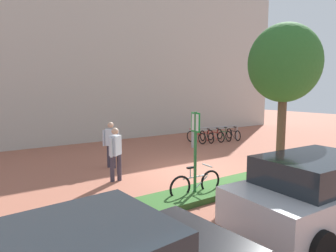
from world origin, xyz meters
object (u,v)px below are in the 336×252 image
at_px(tree_sidewalk, 284,64).
at_px(bollard_steel, 193,139).
at_px(person_shirt_white, 115,151).
at_px(person_casual_tan, 111,142).
at_px(parking_sign_post, 195,142).
at_px(bike_at_sign, 196,184).
at_px(car_silver_sedan, 319,191).
at_px(bike_rack_cluster, 215,135).

height_order(tree_sidewalk, bollard_steel, tree_sidewalk).
distance_m(person_shirt_white, person_casual_tan, 1.72).
bearing_deg(parking_sign_post, person_casual_tan, 97.89).
height_order(parking_sign_post, bollard_steel, parking_sign_post).
bearing_deg(parking_sign_post, bollard_steel, 51.18).
distance_m(parking_sign_post, bollard_steel, 7.11).
bearing_deg(person_shirt_white, person_casual_tan, 70.93).
height_order(bike_at_sign, person_shirt_white, person_shirt_white).
bearing_deg(car_silver_sedan, bike_rack_cluster, 58.33).
bearing_deg(car_silver_sedan, person_shirt_white, 112.87).
xyz_separation_m(bike_at_sign, person_shirt_white, (-1.23, 2.50, 0.63)).
bearing_deg(parking_sign_post, bike_rack_cluster, 42.99).
relative_size(tree_sidewalk, bike_rack_cluster, 1.58).
bearing_deg(bollard_steel, tree_sidewalk, -97.22).
bearing_deg(bike_at_sign, car_silver_sedan, -70.15).
distance_m(tree_sidewalk, parking_sign_post, 4.31).
bearing_deg(bollard_steel, bike_at_sign, -128.61).
xyz_separation_m(tree_sidewalk, parking_sign_post, (-3.71, 0.02, -2.20)).
bearing_deg(tree_sidewalk, parking_sign_post, 179.73).
bearing_deg(parking_sign_post, car_silver_sedan, -68.22).
distance_m(bike_rack_cluster, person_casual_tan, 7.52).
xyz_separation_m(tree_sidewalk, bike_rack_cluster, (2.93, 6.21, -3.39)).
height_order(bike_at_sign, bike_rack_cluster, bike_at_sign).
height_order(bike_rack_cluster, car_silver_sedan, car_silver_sedan).
relative_size(parking_sign_post, person_casual_tan, 1.36).
xyz_separation_m(bike_rack_cluster, car_silver_sedan, (-5.53, -8.96, 0.41)).
relative_size(bike_at_sign, bollard_steel, 1.87).
height_order(bollard_steel, car_silver_sedan, car_silver_sedan).
height_order(parking_sign_post, bike_at_sign, parking_sign_post).
bearing_deg(bike_rack_cluster, car_silver_sedan, -121.67).
bearing_deg(person_casual_tan, car_silver_sedan, -76.36).
bearing_deg(bike_rack_cluster, bike_at_sign, -136.94).
distance_m(parking_sign_post, person_shirt_white, 2.86).
height_order(tree_sidewalk, person_casual_tan, tree_sidewalk).
xyz_separation_m(parking_sign_post, person_shirt_white, (-1.14, 2.56, -0.55)).
height_order(parking_sign_post, car_silver_sedan, parking_sign_post).
distance_m(bike_rack_cluster, car_silver_sedan, 10.54).
bearing_deg(car_silver_sedan, bike_at_sign, 109.85).
bearing_deg(bollard_steel, person_shirt_white, -152.30).
height_order(bike_rack_cluster, person_casual_tan, person_casual_tan).
xyz_separation_m(tree_sidewalk, bollard_steel, (0.70, 5.49, -3.28)).
xyz_separation_m(bollard_steel, person_shirt_white, (-5.55, -2.91, 0.53)).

